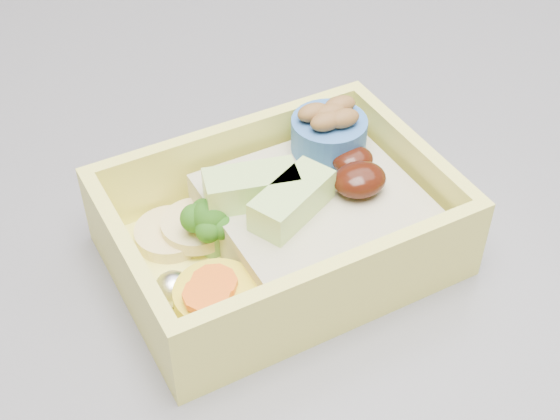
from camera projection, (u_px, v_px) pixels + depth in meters
name	position (u px, v px, depth m)	size (l,w,h in m)	color
bento_box	(287.00, 221.00, 0.38)	(0.17, 0.13, 0.06)	#FFF869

